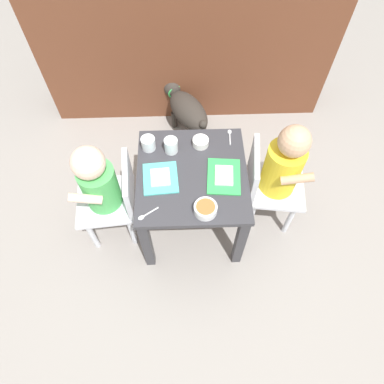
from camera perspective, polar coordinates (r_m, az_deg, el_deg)
ground_plane at (r=1.94m, az=0.00°, el=-4.70°), size 7.00×7.00×0.00m
kitchen_cabinet_back at (r=2.24m, az=-0.92°, el=24.62°), size 1.75×0.30×1.01m
dining_table at (r=1.63m, az=0.00°, el=1.35°), size 0.51×0.53×0.45m
seated_child_left at (r=1.61m, az=-14.83°, el=1.14°), size 0.30×0.30×0.66m
seated_child_right at (r=1.65m, az=14.51°, el=3.90°), size 0.31×0.31×0.69m
dog at (r=2.21m, az=-0.97°, el=13.79°), size 0.33×0.43×0.29m
food_tray_left at (r=1.54m, az=-5.29°, el=2.36°), size 0.17×0.18×0.02m
food_tray_right at (r=1.54m, az=5.33°, el=2.65°), size 0.16×0.21×0.02m
water_cup_left at (r=1.62m, az=-3.50°, el=7.64°), size 0.06×0.06×0.07m
water_cup_right at (r=1.64m, az=-7.28°, el=7.95°), size 0.07×0.07×0.06m
veggie_bowl_far at (r=1.43m, az=2.27°, el=-2.81°), size 0.10×0.10×0.04m
veggie_bowl_near at (r=1.65m, az=1.45°, el=8.36°), size 0.08×0.08×0.04m
spoon_by_left_tray at (r=1.70m, az=6.31°, el=9.35°), size 0.02×0.10×0.01m
spoon_by_right_tray at (r=1.45m, az=-7.64°, el=-3.77°), size 0.09×0.07×0.01m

